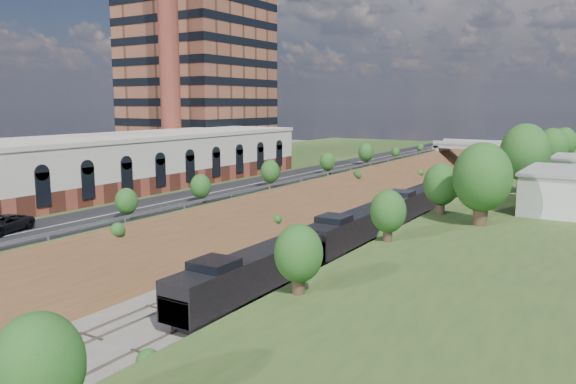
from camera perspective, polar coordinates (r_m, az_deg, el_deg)
name	(u,v)px	position (r m, az deg, el deg)	size (l,w,h in m)	color
platform_left	(203,184)	(95.65, -8.62, 0.77)	(44.00, 180.00, 5.00)	#355021
embankment_left	(317,212)	(83.66, 2.98, -2.06)	(7.07, 180.00, 7.07)	brown
embankment_right	(467,230)	(75.77, 17.73, -3.65)	(7.07, 180.00, 7.07)	brown
rail_left_track	(369,218)	(80.01, 8.26, -2.58)	(1.58, 180.00, 0.18)	gray
rail_right_track	(405,222)	(78.13, 11.76, -2.96)	(1.58, 180.00, 0.18)	gray
road	(291,176)	(85.08, 0.35, 1.59)	(8.00, 180.00, 0.10)	black
guardrail	(314,175)	(82.79, 2.70, 1.72)	(0.10, 171.00, 0.70)	#99999E
commercial_building	(120,162)	(75.84, -16.65, 2.93)	(14.30, 62.30, 7.00)	brown
highrise_tower	(196,13)	(112.23, -9.33, 17.53)	(22.00, 22.00, 53.90)	brown
smokestack	(169,46)	(94.15, -12.02, 14.28)	(3.20, 3.20, 40.00)	brown
overpass	(490,152)	(137.39, 19.79, 3.84)	(24.50, 8.30, 7.40)	gray
white_building_near	(574,192)	(64.76, 27.02, -0.01)	(9.00, 12.00, 4.00)	silver
tree_right_large	(482,178)	(53.62, 19.14, 1.37)	(5.25, 5.25, 7.61)	#473323
tree_left_crest	(90,207)	(52.26, -19.51, -1.44)	(2.45, 2.45, 3.55)	#473323
freight_train	(460,180)	(103.63, 17.07, 1.17)	(3.07, 140.12, 4.59)	black
suv	(3,224)	(53.72, -26.97, -2.94)	(2.46, 5.34, 1.48)	black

